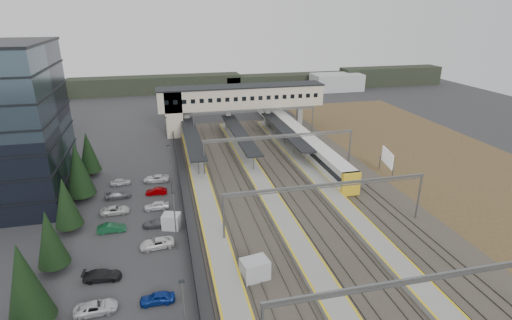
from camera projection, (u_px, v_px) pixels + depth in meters
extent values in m
plane|color=#2B2B2D|center=(229.00, 213.00, 59.53)|extent=(220.00, 220.00, 0.00)
cone|color=black|center=(25.00, 282.00, 36.60)|extent=(4.26, 4.26, 8.20)
cylinder|color=black|center=(56.00, 266.00, 46.39)|extent=(0.44, 0.44, 1.20)
cone|color=black|center=(50.00, 238.00, 45.03)|extent=(3.54, 3.54, 6.80)
cylinder|color=black|center=(70.00, 227.00, 54.57)|extent=(0.44, 0.44, 1.20)
cone|color=black|center=(66.00, 202.00, 53.18)|extent=(3.64, 3.64, 7.00)
cylinder|color=black|center=(82.00, 196.00, 63.66)|extent=(0.44, 0.44, 1.20)
cone|color=black|center=(78.00, 169.00, 62.00)|extent=(4.42, 4.42, 8.50)
cylinder|color=black|center=(91.00, 172.00, 72.74)|extent=(0.44, 0.44, 1.20)
cone|color=black|center=(88.00, 152.00, 71.32)|extent=(3.74, 3.74, 7.20)
imported|color=silver|center=(96.00, 308.00, 39.95)|extent=(4.35, 2.25, 1.17)
imported|color=black|center=(102.00, 275.00, 44.75)|extent=(4.30, 2.01, 1.21)
imported|color=#144A2B|center=(112.00, 228.00, 54.39)|extent=(3.74, 1.32, 1.23)
imported|color=beige|center=(115.00, 210.00, 59.22)|extent=(4.23, 2.02, 1.17)
imported|color=#54555B|center=(118.00, 195.00, 64.03)|extent=(4.22, 1.98, 1.19)
imported|color=#AEADB2|center=(121.00, 182.00, 68.85)|extent=(3.54, 1.56, 1.18)
imported|color=navy|center=(157.00, 298.00, 41.23)|extent=(3.62, 1.55, 1.22)
imported|color=silver|center=(157.00, 243.00, 50.87)|extent=(4.49, 2.37, 1.20)
imported|color=#4A4B4F|center=(157.00, 223.00, 55.70)|extent=(4.02, 1.90, 1.13)
imported|color=silver|center=(156.00, 206.00, 60.49)|extent=(3.77, 1.60, 1.27)
imported|color=#730002|center=(156.00, 191.00, 65.34)|extent=(3.49, 1.43, 1.12)
imported|color=silver|center=(156.00, 178.00, 70.14)|extent=(4.55, 2.36, 1.23)
cylinder|color=slate|center=(185.00, 320.00, 33.66)|extent=(0.16, 0.16, 8.00)
cube|color=black|center=(182.00, 281.00, 32.23)|extent=(0.50, 0.25, 0.15)
cylinder|color=slate|center=(175.00, 222.00, 49.11)|extent=(0.16, 0.16, 8.00)
cube|color=black|center=(173.00, 193.00, 47.68)|extent=(0.50, 0.25, 0.15)
cylinder|color=slate|center=(170.00, 169.00, 65.47)|extent=(0.16, 0.16, 8.00)
cube|color=black|center=(168.00, 146.00, 64.04)|extent=(0.50, 0.25, 0.15)
cylinder|color=slate|center=(167.00, 136.00, 81.83)|extent=(0.16, 0.16, 8.00)
cube|color=black|center=(165.00, 118.00, 80.40)|extent=(0.50, 0.25, 0.15)
cube|color=#26282B|center=(183.00, 197.00, 62.32)|extent=(0.08, 90.00, 2.00)
cube|color=#A8ACAE|center=(255.00, 270.00, 44.66)|extent=(3.35, 2.70, 2.50)
cube|color=#A8ACAE|center=(171.00, 221.00, 55.19)|extent=(2.82, 2.58, 2.13)
cube|color=#39322C|center=(295.00, 191.00, 66.64)|extent=(34.00, 90.00, 0.20)
cube|color=#59544C|center=(219.00, 198.00, 63.82)|extent=(0.08, 90.00, 0.14)
cube|color=#59544C|center=(228.00, 197.00, 64.13)|extent=(0.08, 90.00, 0.14)
cube|color=#59544C|center=(244.00, 195.00, 64.69)|extent=(0.08, 90.00, 0.14)
cube|color=#59544C|center=(252.00, 194.00, 65.00)|extent=(0.08, 90.00, 0.14)
cube|color=#59544C|center=(279.00, 191.00, 65.98)|extent=(0.08, 90.00, 0.14)
cube|color=#59544C|center=(288.00, 191.00, 66.30)|extent=(0.08, 90.00, 0.14)
cube|color=#59544C|center=(302.00, 189.00, 66.85)|extent=(0.08, 90.00, 0.14)
cube|color=#59544C|center=(310.00, 188.00, 67.16)|extent=(0.08, 90.00, 0.14)
cube|color=#59544C|center=(335.00, 186.00, 68.14)|extent=(0.08, 90.00, 0.14)
cube|color=#59544C|center=(343.00, 185.00, 68.46)|extent=(0.08, 90.00, 0.14)
cube|color=#59544C|center=(357.00, 183.00, 69.01)|extent=(0.08, 90.00, 0.14)
cube|color=#59544C|center=(364.00, 183.00, 69.32)|extent=(0.08, 90.00, 0.14)
cube|color=gray|center=(205.00, 198.00, 63.27)|extent=(3.20, 82.00, 0.90)
cube|color=gold|center=(196.00, 196.00, 62.79)|extent=(0.25, 82.00, 0.02)
cube|color=gold|center=(214.00, 195.00, 63.42)|extent=(0.25, 82.00, 0.02)
cube|color=gray|center=(266.00, 192.00, 65.43)|extent=(3.20, 82.00, 0.90)
cube|color=gold|center=(257.00, 190.00, 64.95)|extent=(0.25, 82.00, 0.02)
cube|color=gold|center=(274.00, 188.00, 65.58)|extent=(0.25, 82.00, 0.02)
cube|color=gray|center=(323.00, 186.00, 67.59)|extent=(3.20, 82.00, 0.90)
cube|color=gold|center=(315.00, 184.00, 67.11)|extent=(0.25, 82.00, 0.02)
cube|color=gold|center=(331.00, 183.00, 67.74)|extent=(0.25, 82.00, 0.02)
cube|color=black|center=(192.00, 136.00, 82.00)|extent=(3.00, 30.00, 0.25)
cube|color=slate|center=(192.00, 137.00, 82.05)|extent=(3.10, 30.00, 0.12)
cylinder|color=slate|center=(199.00, 166.00, 70.75)|extent=(0.20, 0.20, 3.10)
cylinder|color=slate|center=(195.00, 154.00, 76.66)|extent=(0.20, 0.20, 3.10)
cylinder|color=slate|center=(192.00, 144.00, 82.57)|extent=(0.20, 0.20, 3.10)
cylinder|color=slate|center=(190.00, 135.00, 88.48)|extent=(0.20, 0.20, 3.10)
cylinder|color=slate|center=(188.00, 127.00, 94.39)|extent=(0.20, 0.20, 3.10)
cube|color=black|center=(240.00, 133.00, 84.16)|extent=(3.00, 30.00, 0.25)
cube|color=slate|center=(240.00, 134.00, 84.21)|extent=(3.10, 30.00, 0.12)
cylinder|color=slate|center=(254.00, 162.00, 72.92)|extent=(0.20, 0.20, 3.10)
cylinder|color=slate|center=(246.00, 150.00, 78.82)|extent=(0.20, 0.20, 3.10)
cylinder|color=slate|center=(240.00, 140.00, 84.73)|extent=(0.20, 0.20, 3.10)
cylinder|color=slate|center=(234.00, 132.00, 90.64)|extent=(0.20, 0.20, 3.10)
cylinder|color=slate|center=(229.00, 124.00, 96.55)|extent=(0.20, 0.20, 3.10)
cube|color=black|center=(285.00, 130.00, 86.32)|extent=(3.00, 30.00, 0.25)
cube|color=slate|center=(285.00, 130.00, 86.37)|extent=(3.10, 30.00, 0.12)
cylinder|color=slate|center=(305.00, 157.00, 75.08)|extent=(0.20, 0.20, 3.10)
cylinder|color=slate|center=(294.00, 146.00, 80.98)|extent=(0.20, 0.20, 3.10)
cylinder|color=slate|center=(285.00, 137.00, 86.89)|extent=(0.20, 0.20, 3.10)
cylinder|color=slate|center=(276.00, 129.00, 92.80)|extent=(0.20, 0.20, 3.10)
cylinder|color=slate|center=(269.00, 121.00, 98.71)|extent=(0.20, 0.20, 3.10)
cube|color=#B6A491|center=(242.00, 97.00, 96.94)|extent=(40.00, 6.00, 5.00)
cube|color=black|center=(241.00, 86.00, 96.04)|extent=(40.40, 6.40, 0.30)
cube|color=#B6A491|center=(173.00, 113.00, 94.45)|extent=(4.00, 6.00, 11.00)
cube|color=black|center=(166.00, 103.00, 90.28)|extent=(1.00, 0.06, 1.00)
cube|color=black|center=(175.00, 102.00, 90.71)|extent=(1.00, 0.06, 1.00)
cube|color=black|center=(184.00, 102.00, 91.14)|extent=(1.00, 0.06, 1.00)
cube|color=black|center=(193.00, 101.00, 91.57)|extent=(1.00, 0.06, 1.00)
cube|color=black|center=(202.00, 101.00, 92.00)|extent=(1.00, 0.06, 1.00)
cube|color=black|center=(210.00, 101.00, 92.44)|extent=(1.00, 0.06, 1.00)
cube|color=black|center=(219.00, 100.00, 92.87)|extent=(1.00, 0.06, 1.00)
cube|color=black|center=(227.00, 100.00, 93.30)|extent=(1.00, 0.06, 1.00)
cube|color=black|center=(236.00, 99.00, 93.73)|extent=(1.00, 0.06, 1.00)
cube|color=black|center=(244.00, 99.00, 94.16)|extent=(1.00, 0.06, 1.00)
cube|color=black|center=(252.00, 98.00, 94.60)|extent=(1.00, 0.06, 1.00)
cube|color=black|center=(260.00, 98.00, 95.03)|extent=(1.00, 0.06, 1.00)
cube|color=black|center=(269.00, 98.00, 95.46)|extent=(1.00, 0.06, 1.00)
cube|color=black|center=(277.00, 97.00, 95.89)|extent=(1.00, 0.06, 1.00)
cube|color=black|center=(285.00, 97.00, 96.33)|extent=(1.00, 0.06, 1.00)
cube|color=black|center=(292.00, 96.00, 96.76)|extent=(1.00, 0.06, 1.00)
cube|color=black|center=(300.00, 96.00, 97.19)|extent=(1.00, 0.06, 1.00)
cube|color=black|center=(308.00, 96.00, 97.62)|extent=(1.00, 0.06, 1.00)
cube|color=black|center=(316.00, 95.00, 98.05)|extent=(1.00, 0.06, 1.00)
cube|color=gray|center=(181.00, 122.00, 95.67)|extent=(1.20, 1.60, 6.00)
cube|color=gray|center=(187.00, 122.00, 95.99)|extent=(1.20, 1.60, 6.00)
cube|color=gray|center=(228.00, 119.00, 98.15)|extent=(1.20, 1.60, 6.00)
cube|color=gray|center=(267.00, 117.00, 100.31)|extent=(1.20, 1.60, 6.00)
cube|color=gray|center=(299.00, 115.00, 102.15)|extent=(1.20, 1.60, 6.00)
cube|color=slate|center=(421.00, 278.00, 34.18)|extent=(28.40, 0.25, 0.35)
cube|color=slate|center=(420.00, 282.00, 34.32)|extent=(28.40, 0.12, 0.12)
cylinder|color=slate|center=(224.00, 220.00, 50.58)|extent=(0.28, 0.28, 7.00)
cylinder|color=slate|center=(419.00, 197.00, 56.63)|extent=(0.28, 0.28, 7.00)
cube|color=slate|center=(328.00, 184.00, 52.36)|extent=(28.40, 0.25, 0.35)
cube|color=slate|center=(328.00, 187.00, 52.50)|extent=(28.40, 0.12, 0.12)
cylinder|color=slate|center=(204.00, 160.00, 70.58)|extent=(0.28, 0.28, 7.00)
cylinder|color=slate|center=(350.00, 148.00, 76.63)|extent=(0.28, 0.28, 7.00)
cube|color=slate|center=(280.00, 136.00, 72.35)|extent=(28.40, 0.25, 0.35)
cube|color=slate|center=(280.00, 138.00, 72.50)|extent=(28.40, 0.12, 0.12)
cylinder|color=slate|center=(194.00, 129.00, 88.76)|extent=(0.28, 0.28, 7.00)
cylinder|color=slate|center=(312.00, 121.00, 94.81)|extent=(0.28, 0.28, 7.00)
cube|color=slate|center=(255.00, 110.00, 90.53)|extent=(28.40, 0.25, 0.35)
cube|color=slate|center=(255.00, 112.00, 90.68)|extent=(28.40, 0.12, 0.12)
cube|color=silver|center=(325.00, 161.00, 73.47)|extent=(3.03, 21.05, 3.90)
cube|color=black|center=(325.00, 159.00, 73.32)|extent=(3.10, 20.45, 0.97)
cube|color=slate|center=(325.00, 170.00, 74.07)|extent=(2.60, 19.65, 0.54)
cube|color=silver|center=(289.00, 129.00, 93.15)|extent=(3.03, 21.05, 3.90)
cube|color=black|center=(289.00, 127.00, 92.99)|extent=(3.10, 20.45, 0.97)
cube|color=slate|center=(289.00, 136.00, 93.75)|extent=(2.60, 19.65, 0.54)
cube|color=silver|center=(266.00, 108.00, 112.82)|extent=(3.03, 21.05, 3.90)
cube|color=black|center=(266.00, 106.00, 112.67)|extent=(3.10, 20.45, 0.97)
cube|color=slate|center=(266.00, 113.00, 113.42)|extent=(2.60, 19.65, 0.54)
cube|color=gold|center=(351.00, 184.00, 64.00)|extent=(3.05, 0.90, 3.90)
cylinder|color=slate|center=(393.00, 171.00, 71.06)|extent=(0.20, 0.20, 2.95)
cylinder|color=slate|center=(380.00, 162.00, 75.18)|extent=(0.20, 0.20, 2.95)
cube|color=silver|center=(387.00, 158.00, 72.49)|extent=(1.27, 5.45, 2.77)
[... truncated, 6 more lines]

